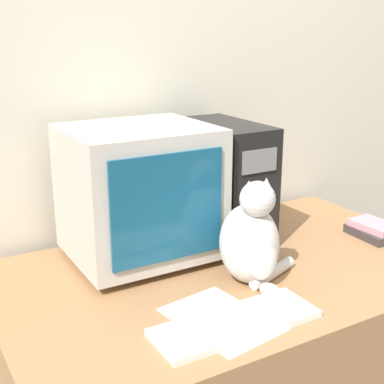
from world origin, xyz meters
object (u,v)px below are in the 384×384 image
Objects in this scene: computer_tower at (225,181)px; pen at (192,322)px; keyboard at (236,322)px; crt_monitor at (140,193)px; book_stack at (374,230)px; cat at (252,241)px.

computer_tower is 2.85× the size of pen.
keyboard is 0.11m from pen.
computer_tower is 0.65m from keyboard.
keyboard is (-0.32, -0.54, -0.20)m from computer_tower.
crt_monitor is 0.35m from computer_tower.
pen is at bearing -167.74° from book_stack.
computer_tower reaches higher than pen.
pen is at bearing -130.96° from computer_tower.
keyboard is at bearing -132.07° from cat.
keyboard is (0.03, -0.51, -0.22)m from crt_monitor.
computer_tower reaches higher than book_stack.
pen is (-0.41, -0.47, -0.21)m from computer_tower.
cat reaches higher than pen.
book_stack is at bearing 12.26° from pen.
computer_tower is 0.39m from cat.
book_stack is (0.82, -0.25, -0.20)m from crt_monitor.
crt_monitor is 3.05× the size of pen.
crt_monitor is at bearing -175.59° from computer_tower.
computer_tower is (0.35, 0.03, -0.02)m from crt_monitor.
crt_monitor is at bearing 124.98° from cat.
computer_tower is 0.66m from pen.
crt_monitor reaches higher than computer_tower.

